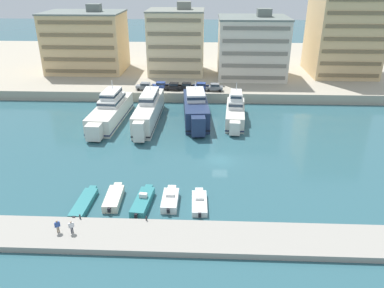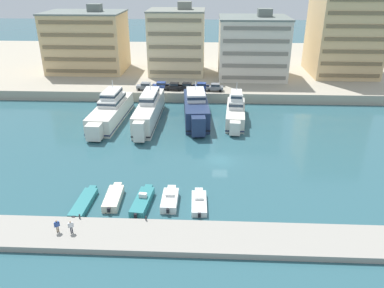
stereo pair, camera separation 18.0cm
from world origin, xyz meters
name	(u,v)px [view 1 (the left image)]	position (x,y,z in m)	size (l,w,h in m)	color
ground_plane	(220,160)	(0.00, 0.00, 0.00)	(400.00, 400.00, 0.00)	#2D5B66
quay_promenade	(215,65)	(0.00, 64.62, 1.18)	(180.00, 70.00, 2.35)	#ADA38E
pier_dock	(225,239)	(0.00, -20.64, 0.38)	(120.00, 5.85, 0.77)	#9E998E
yacht_ivory_far_left	(110,111)	(-22.43, 17.16, 2.25)	(5.96, 22.08, 7.94)	silver
yacht_ivory_left	(149,110)	(-14.34, 16.89, 2.51)	(4.10, 22.33, 7.78)	silver
yacht_navy_mid_left	(196,109)	(-4.70, 18.40, 2.47)	(6.17, 19.71, 7.70)	navy
yacht_ivory_center_left	(235,111)	(3.54, 18.16, 2.15)	(4.73, 16.56, 7.83)	silver
motorboat_teal_far_left	(84,203)	(-18.56, -14.00, 0.40)	(2.09, 7.84, 0.85)	teal
motorboat_cream_left	(114,198)	(-14.82, -12.83, 0.53)	(2.23, 6.65, 1.06)	beige
motorboat_teal_mid_left	(143,201)	(-10.72, -13.51, 0.54)	(2.48, 7.43, 1.61)	teal
motorboat_white_center_left	(170,200)	(-7.10, -12.94, 0.54)	(2.12, 6.09, 1.43)	white
motorboat_white_center	(199,202)	(-3.14, -13.27, 0.41)	(2.19, 6.49, 1.14)	white
car_grey_far_left	(145,86)	(-17.50, 31.98, 3.33)	(4.18, 2.09, 1.80)	slate
car_blue_left	(160,85)	(-13.80, 32.70, 3.33)	(4.19, 2.12, 1.80)	#28428E
car_black_mid_left	(174,86)	(-10.54, 32.18, 3.33)	(4.19, 2.10, 1.80)	black
car_black_center_left	(186,86)	(-7.49, 32.39, 3.33)	(4.22, 2.16, 1.80)	black
car_blue_center	(201,86)	(-3.96, 32.46, 3.33)	(4.24, 2.23, 1.80)	#28428E
car_grey_center_right	(214,87)	(-0.65, 31.93, 3.33)	(4.16, 2.03, 1.80)	slate
apartment_block_far_left	(86,42)	(-36.78, 51.27, 10.51)	(21.48, 15.76, 18.21)	#E0BC84
apartment_block_left	(176,42)	(-11.12, 49.70, 10.93)	(15.16, 13.59, 19.01)	beige
apartment_block_mid_left	(252,47)	(9.30, 46.56, 10.20)	(17.99, 15.54, 17.59)	silver
apartment_block_center_left	(345,27)	(34.37, 50.90, 14.95)	(17.16, 18.09, 27.10)	#E0BC84
pedestrian_near_edge	(71,226)	(-17.84, -20.78, 1.76)	(0.59, 0.40, 1.67)	#282D3D
pedestrian_mid_deck	(57,225)	(-19.50, -20.75, 1.77)	(0.56, 0.44, 1.68)	#7A6B56
bollard_west	(80,216)	(-17.81, -17.97, 1.09)	(0.20, 0.20, 0.61)	#2D2D33
bollard_west_mid	(146,218)	(-9.55, -17.97, 1.09)	(0.20, 0.20, 0.61)	#2D2D33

